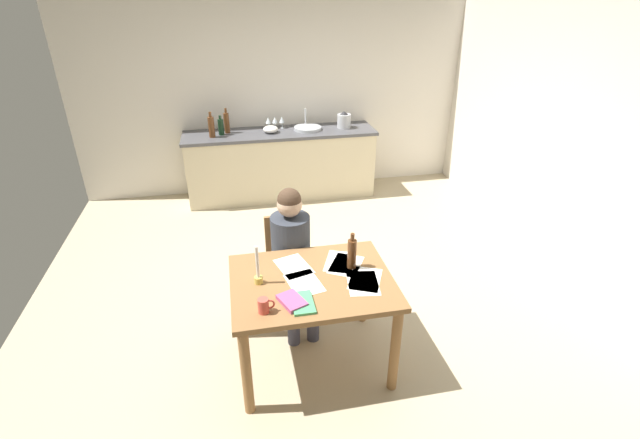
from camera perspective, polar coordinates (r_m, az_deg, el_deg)
name	(u,v)px	position (r m, az deg, el deg)	size (l,w,h in m)	color
ground_plane	(312,289)	(4.40, -1.02, -8.82)	(5.20, 5.20, 0.04)	tan
wall_back	(275,94)	(6.26, -5.67, 15.47)	(5.20, 0.12, 2.60)	silver
wall_right	(584,141)	(4.93, 30.46, 8.58)	(0.12, 5.20, 2.60)	silver
kitchen_counter	(281,164)	(6.15, -4.92, 7.04)	(2.50, 0.64, 0.90)	beige
dining_table	(312,293)	(3.26, -1.01, -9.30)	(1.14, 0.88, 0.75)	olive
chair_at_table	(290,261)	(3.89, -3.87, -5.22)	(0.43, 0.43, 0.87)	olive
person_seated	(293,250)	(3.66, -3.48, -3.92)	(0.35, 0.61, 1.19)	#333842
coffee_mug	(264,306)	(2.90, -7.10, -10.75)	(0.11, 0.07, 0.10)	#D84C3F
candlestick	(258,273)	(3.14, -7.84, -6.71)	(0.06, 0.06, 0.29)	gold
book_magazine	(303,303)	(2.97, -2.22, -10.50)	(0.14, 0.24, 0.02)	#49A369
book_cookery	(292,301)	(2.98, -3.57, -10.25)	(0.13, 0.20, 0.03)	#AD4E82
paper_letter	(363,283)	(3.17, 5.45, -8.01)	(0.21, 0.30, 0.00)	white
paper_bill	(346,265)	(3.35, 3.31, -5.75)	(0.21, 0.30, 0.00)	white
paper_envelope	(294,266)	(3.34, -3.35, -5.93)	(0.21, 0.30, 0.00)	white
paper_receipt	(340,262)	(3.38, 2.57, -5.36)	(0.21, 0.30, 0.00)	white
paper_notice	(304,283)	(3.16, -2.01, -8.02)	(0.21, 0.30, 0.00)	white
paper_flyer	(365,279)	(3.21, 5.74, -7.50)	(0.21, 0.30, 0.00)	white
wine_bottle_on_table	(352,253)	(3.26, 4.05, -4.28)	(0.07, 0.07, 0.28)	#593319
sink_unit	(308,128)	(6.06, -1.58, 11.50)	(0.36, 0.36, 0.24)	#B2B7BC
bottle_oil	(211,127)	(5.86, -13.58, 11.36)	(0.08, 0.08, 0.32)	#593319
bottle_vinegar	(221,127)	(5.94, -12.43, 11.40)	(0.07, 0.07, 0.25)	black
bottle_wine_red	(227,123)	(6.00, -11.73, 11.92)	(0.07, 0.07, 0.32)	#593319
mixing_bowl	(271,129)	(5.95, -6.27, 11.28)	(0.20, 0.20, 0.09)	white
stovetop_kettle	(344,120)	(6.13, 3.05, 12.41)	(0.18, 0.18, 0.22)	#B7BABF
wine_glass_near_sink	(282,120)	(6.13, -4.85, 12.44)	(0.07, 0.07, 0.15)	silver
wine_glass_by_kettle	(275,120)	(6.12, -5.74, 12.37)	(0.07, 0.07, 0.15)	silver
wine_glass_back_left	(268,121)	(6.11, -6.58, 12.31)	(0.07, 0.07, 0.15)	silver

